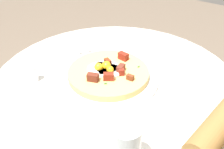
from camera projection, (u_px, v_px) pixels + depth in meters
dining_table at (115, 117)px, 0.99m from camera, size 0.84×0.84×0.74m
pizza_plate at (108, 77)px, 0.89m from camera, size 0.34×0.34×0.01m
breakfast_pizza at (108, 73)px, 0.88m from camera, size 0.27×0.27×0.05m
bread_plate at (185, 70)px, 0.93m from camera, size 0.16×0.16×0.01m
napkin at (77, 43)px, 1.10m from camera, size 0.22×0.20×0.00m
fork at (72, 43)px, 1.09m from camera, size 0.17×0.09×0.00m
knife at (81, 41)px, 1.10m from camera, size 0.17×0.09×0.00m
water_glass at (125, 147)px, 0.58m from camera, size 0.07×0.07×0.12m
salt_shaker at (33, 74)px, 0.87m from camera, size 0.03×0.03×0.05m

